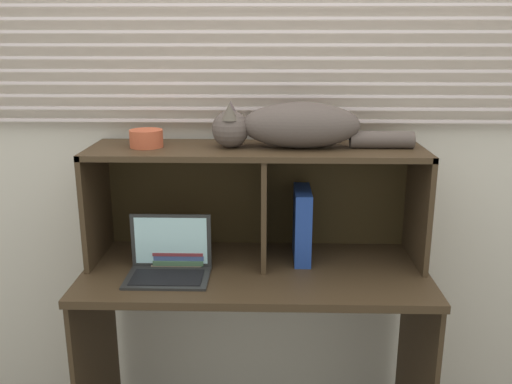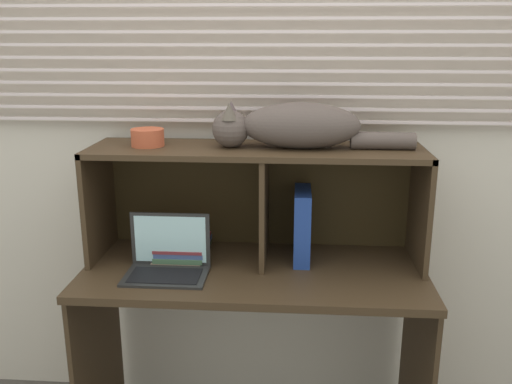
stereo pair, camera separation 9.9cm
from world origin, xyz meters
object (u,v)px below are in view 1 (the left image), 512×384
(laptop, at_px, (169,262))
(binder_upright, at_px, (302,224))
(book_stack, at_px, (182,250))
(small_basket, at_px, (146,138))
(cat, at_px, (293,126))

(laptop, height_order, binder_upright, binder_upright)
(book_stack, bearing_deg, binder_upright, 0.32)
(binder_upright, distance_m, book_stack, 0.50)
(small_basket, bearing_deg, book_stack, -1.24)
(cat, distance_m, binder_upright, 0.40)
(cat, xyz_separation_m, small_basket, (-0.56, 0.00, -0.05))
(book_stack, xyz_separation_m, small_basket, (-0.12, 0.00, 0.46))
(laptop, bearing_deg, book_stack, 82.30)
(cat, bearing_deg, binder_upright, 0.00)
(book_stack, bearing_deg, cat, 0.35)
(small_basket, bearing_deg, binder_upright, 0.00)
(cat, bearing_deg, book_stack, -179.65)
(book_stack, height_order, small_basket, small_basket)
(cat, xyz_separation_m, binder_upright, (0.04, 0.00, -0.39))
(cat, bearing_deg, small_basket, 180.00)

